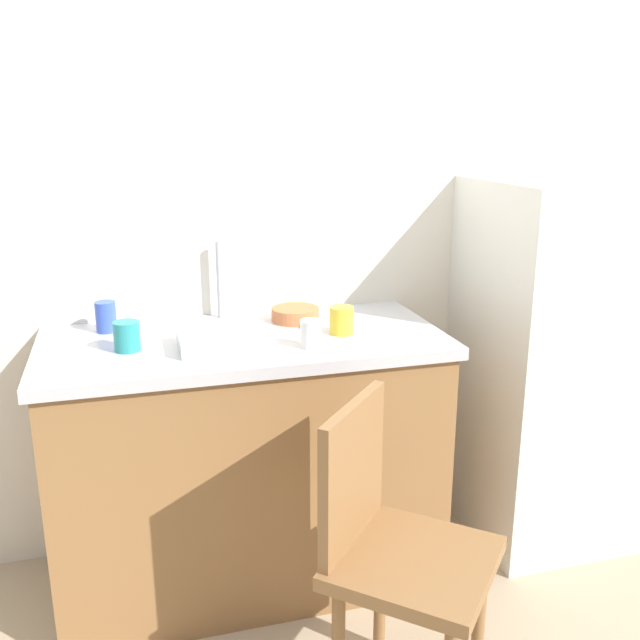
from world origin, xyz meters
The scene contains 12 objects.
back_wall centered at (0.00, 1.00, 1.27)m, with size 4.80×0.10×2.54m, color silver.
cabinet_base centered at (-0.18, 0.65, 0.43)m, with size 1.28×0.60×0.87m, color olive.
countertop centered at (-0.18, 0.65, 0.89)m, with size 1.32×0.64×0.04m, color #B7B7BC.
faucet centered at (-0.22, 0.90, 1.05)m, with size 0.02×0.02×0.28m, color #B7B7BC.
refrigerator centered at (1.02, 0.65, 0.70)m, with size 0.62×0.60×1.39m, color silver.
chair centered at (0.09, -0.04, 0.50)m, with size 0.57×0.57×0.89m.
dish_tray centered at (-0.26, 0.55, 0.93)m, with size 0.28×0.20×0.05m, color white.
terracotta_bowl centered at (0.03, 0.78, 0.93)m, with size 0.17×0.17×0.05m, color #C67042.
cup_white centered at (0.00, 0.47, 0.95)m, with size 0.07×0.07×0.09m, color white.
cup_teal centered at (-0.56, 0.60, 0.95)m, with size 0.08×0.08×0.09m, color teal.
cup_yellow centered at (0.14, 0.59, 0.95)m, with size 0.08×0.08×0.09m, color yellow.
cup_blue centered at (-0.62, 0.83, 0.96)m, with size 0.07×0.07×0.10m, color blue.
Camera 1 is at (-0.54, -1.55, 1.60)m, focal length 39.24 mm.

